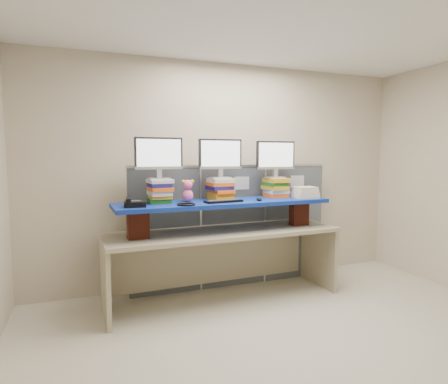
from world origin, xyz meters
name	(u,v)px	position (x,y,z in m)	size (l,w,h in m)	color
room	(317,186)	(0.00, 0.00, 1.40)	(5.00, 4.00, 2.80)	beige
cubicle_partition	(233,225)	(0.00, 1.78, 0.77)	(2.60, 0.06, 1.53)	#444A50
desk	(224,244)	(-0.28, 1.37, 0.64)	(2.66, 0.87, 0.80)	tan
brick_pier_left	(138,225)	(-1.24, 1.28, 0.95)	(0.21, 0.12, 0.29)	maroon
brick_pier_right	(299,213)	(0.69, 1.35, 0.95)	(0.21, 0.12, 0.29)	maroon
blue_board	(224,203)	(-0.28, 1.37, 1.12)	(2.42, 0.60, 0.04)	navy
book_stack_left	(160,191)	(-0.98, 1.46, 1.26)	(0.26, 0.32, 0.25)	#195E1A
book_stack_center	(220,189)	(-0.28, 1.49, 1.26)	(0.28, 0.32, 0.25)	gold
book_stack_right	(276,187)	(0.44, 1.51, 1.26)	(0.26, 0.32, 0.23)	orange
monitor_left	(159,156)	(-0.99, 1.46, 1.64)	(0.51, 0.15, 0.45)	#B6B5BB
monitor_center	(220,156)	(-0.28, 1.49, 1.64)	(0.51, 0.15, 0.45)	#B6B5BB
monitor_right	(276,157)	(0.44, 1.51, 1.62)	(0.51, 0.15, 0.45)	#B6B5BB
keyboard	(224,201)	(-0.33, 1.25, 1.15)	(0.43, 0.19, 0.03)	black
mouse	(259,199)	(0.10, 1.25, 1.15)	(0.06, 0.10, 0.03)	black
desk_phone	(134,203)	(-1.28, 1.24, 1.17)	(0.23, 0.21, 0.09)	black
headset	(186,204)	(-0.77, 1.16, 1.15)	(0.19, 0.19, 0.02)	black
plush_toy	(188,190)	(-0.67, 1.45, 1.26)	(0.14, 0.11, 0.24)	pink
binder_stack	(305,193)	(0.74, 1.31, 1.20)	(0.28, 0.23, 0.13)	beige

